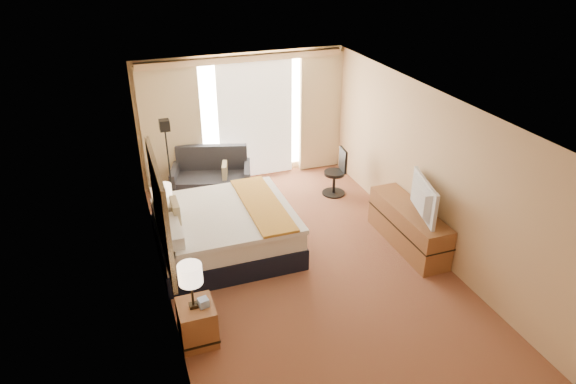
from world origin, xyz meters
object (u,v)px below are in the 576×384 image
object	(u,v)px
nightstand_left	(197,323)
lamp_left	(190,275)
media_dresser	(408,226)
desk_chair	(337,174)
bed	(224,230)
floor_lamp	(167,150)
lamp_right	(164,192)
loveseat	(212,180)
television	(417,198)
nightstand_right	(169,226)

from	to	relation	value
nightstand_left	lamp_left	size ratio (longest dim) A/B	0.88
nightstand_left	media_dresser	size ratio (longest dim) A/B	0.31
desk_chair	bed	bearing A→B (deg)	-147.45
media_dresser	floor_lamp	bearing A→B (deg)	146.74
media_dresser	desk_chair	size ratio (longest dim) A/B	1.91
nightstand_left	lamp_left	distance (m)	0.76
bed	lamp_left	size ratio (longest dim) A/B	3.45
desk_chair	nightstand_left	bearing A→B (deg)	-130.35
floor_lamp	lamp_right	bearing A→B (deg)	-103.29
media_dresser	floor_lamp	size ratio (longest dim) A/B	0.97
desk_chair	lamp_left	bearing A→B (deg)	-130.49
loveseat	nightstand_left	bearing A→B (deg)	-88.57
loveseat	floor_lamp	distance (m)	1.42
floor_lamp	lamp_left	size ratio (longest dim) A/B	2.96
loveseat	lamp_left	xyz separation A→B (m)	(-1.06, -3.92, 0.72)
lamp_left	television	xyz separation A→B (m)	(3.67, 0.84, -0.03)
television	floor_lamp	bearing A→B (deg)	68.60
nightstand_left	media_dresser	xyz separation A→B (m)	(3.70, 1.05, 0.07)
nightstand_left	media_dresser	bearing A→B (deg)	15.84
desk_chair	television	distance (m)	2.40
nightstand_right	media_dresser	xyz separation A→B (m)	(3.70, -1.45, 0.07)
floor_lamp	television	distance (m)	4.29
lamp_left	nightstand_left	bearing A→B (deg)	15.98
nightstand_left	lamp_left	xyz separation A→B (m)	(-0.02, -0.01, 0.76)
nightstand_left	lamp_right	xyz separation A→B (m)	(-0.02, 2.45, 0.69)
lamp_right	television	xyz separation A→B (m)	(3.67, -1.62, 0.04)
loveseat	floor_lamp	xyz separation A→B (m)	(-0.84, -0.57, 1.00)
nightstand_left	loveseat	world-z (taller)	loveseat
floor_lamp	lamp_left	xyz separation A→B (m)	(-0.22, -3.36, -0.27)
media_dresser	floor_lamp	distance (m)	4.30
desk_chair	lamp_right	distance (m)	3.49
television	nightstand_left	bearing A→B (deg)	117.51
loveseat	television	world-z (taller)	television
television	loveseat	bearing A→B (deg)	54.94
floor_lamp	media_dresser	bearing A→B (deg)	-33.26
media_dresser	lamp_right	world-z (taller)	lamp_right
nightstand_right	nightstand_left	bearing A→B (deg)	-90.00
bed	floor_lamp	xyz separation A→B (m)	(-0.62, 1.45, 0.92)
bed	television	bearing A→B (deg)	-20.61
media_dresser	bed	world-z (taller)	bed
lamp_right	television	distance (m)	4.01
floor_lamp	nightstand_left	bearing A→B (deg)	-93.30
loveseat	lamp_right	distance (m)	1.92
media_dresser	lamp_left	world-z (taller)	lamp_left
floor_lamp	desk_chair	size ratio (longest dim) A/B	1.95
desk_chair	lamp_right	bearing A→B (deg)	-161.80
nightstand_right	bed	distance (m)	1.01
loveseat	lamp_right	bearing A→B (deg)	-109.49
loveseat	desk_chair	world-z (taller)	desk_chair
desk_chair	lamp_right	xyz separation A→B (m)	(-3.38, -0.70, 0.54)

